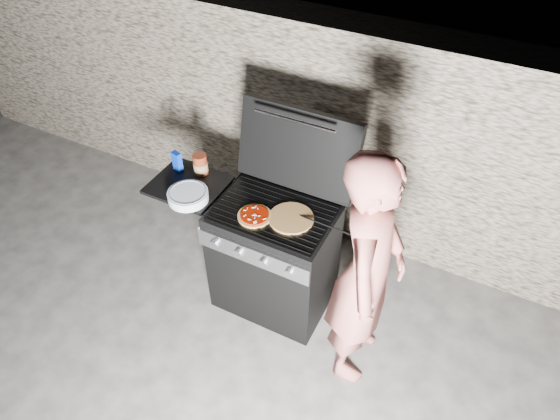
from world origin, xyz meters
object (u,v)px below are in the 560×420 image
at_px(sauce_jar, 200,164).
at_px(person, 367,274).
at_px(gas_grill, 243,247).
at_px(pizza_topped, 255,215).

height_order(sauce_jar, person, person).
bearing_deg(gas_grill, sauce_jar, 160.55).
relative_size(pizza_topped, sauce_jar, 1.43).
relative_size(gas_grill, sauce_jar, 8.73).
height_order(gas_grill, person, person).
height_order(pizza_topped, person, person).
relative_size(pizza_topped, person, 0.13).
bearing_deg(person, sauce_jar, 70.46).
relative_size(gas_grill, person, 0.78).
relative_size(sauce_jar, person, 0.09).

